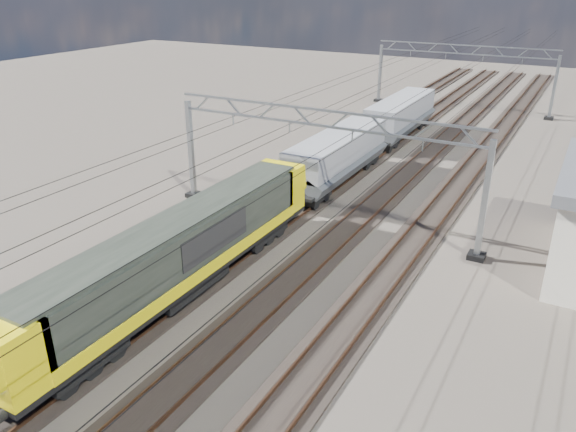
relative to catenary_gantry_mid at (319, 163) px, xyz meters
The scene contains 11 objects.
ground 5.59m from the catenary_gantry_mid, 90.00° to the right, with size 160.00×160.00×0.00m, color black.
track_outer_west 8.17m from the catenary_gantry_mid, 146.31° to the right, with size 2.60×140.00×0.30m.
track_loco 5.89m from the catenary_gantry_mid, 116.57° to the right, with size 2.60×140.00×0.30m.
track_inner_east 5.89m from the catenary_gantry_mid, 63.43° to the right, with size 2.60×140.00×0.30m.
track_outer_east 8.17m from the catenary_gantry_mid, 33.69° to the right, with size 2.60×140.00×0.30m.
catenary_gantry_mid is the anchor object (origin of this frame).
catenary_gantry_far 36.00m from the catenary_gantry_mid, 90.00° to the left, with size 19.90×0.90×7.11m.
overhead_wires 4.40m from the catenary_gantry_mid, 90.00° to the left, with size 12.03×140.00×0.53m.
locomotive 10.83m from the catenary_gantry_mid, 100.75° to the right, with size 2.76×21.10×3.62m.
hopper_wagon_lead 7.62m from the catenary_gantry_mid, 105.60° to the left, with size 3.38×13.00×3.25m.
hopper_wagon_mid 21.52m from the catenary_gantry_mid, 95.35° to the left, with size 3.38×13.00×3.25m.
Camera 1 is at (13.57, -24.45, 14.11)m, focal length 35.00 mm.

